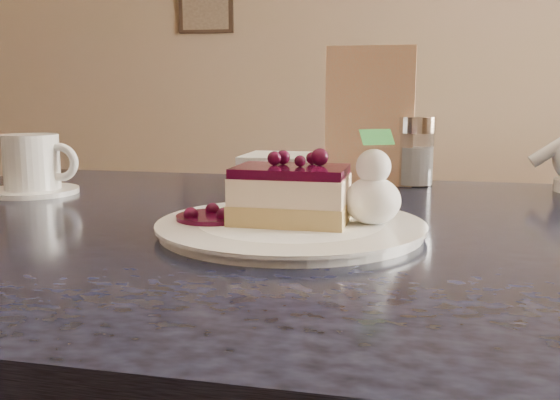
% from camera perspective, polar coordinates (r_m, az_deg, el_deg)
% --- Properties ---
extents(main_table, '(1.34, 0.93, 0.81)m').
position_cam_1_polar(main_table, '(0.79, 1.78, -8.16)').
color(main_table, '#1C1F37').
rests_on(main_table, ground).
extents(dessert_plate, '(0.30, 0.30, 0.01)m').
position_cam_1_polar(dessert_plate, '(0.72, 0.98, -2.54)').
color(dessert_plate, white).
rests_on(dessert_plate, main_table).
extents(cheesecake_slice, '(0.13, 0.10, 0.06)m').
position_cam_1_polar(cheesecake_slice, '(0.71, 0.99, 0.46)').
color(cheesecake_slice, tan).
rests_on(cheesecake_slice, dessert_plate).
extents(whipped_cream, '(0.06, 0.06, 0.06)m').
position_cam_1_polar(whipped_cream, '(0.71, 8.47, -0.04)').
color(whipped_cream, white).
rests_on(whipped_cream, dessert_plate).
extents(berry_sauce, '(0.09, 0.09, 0.01)m').
position_cam_1_polar(berry_sauce, '(0.73, -6.14, -1.58)').
color(berry_sauce, '#490930').
rests_on(berry_sauce, dessert_plate).
extents(coffee_set, '(0.15, 0.14, 0.09)m').
position_cam_1_polar(coffee_set, '(1.06, -21.61, 2.81)').
color(coffee_set, white).
rests_on(coffee_set, main_table).
extents(menu_card, '(0.15, 0.04, 0.24)m').
position_cam_1_polar(menu_card, '(1.10, 8.21, 7.58)').
color(menu_card, beige).
rests_on(menu_card, main_table).
extents(sugar_shaker, '(0.06, 0.06, 0.12)m').
position_cam_1_polar(sugar_shaker, '(1.10, 12.29, 4.42)').
color(sugar_shaker, white).
rests_on(sugar_shaker, main_table).
extents(napkin_stack, '(0.14, 0.14, 0.05)m').
position_cam_1_polar(napkin_stack, '(1.08, 0.21, 2.76)').
color(napkin_stack, white).
rests_on(napkin_stack, main_table).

